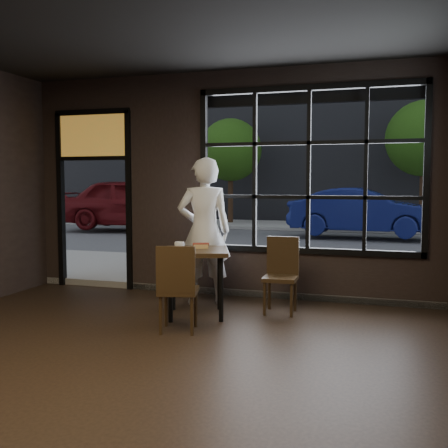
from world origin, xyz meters
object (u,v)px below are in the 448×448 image
(chair_near, at_px, (178,288))
(man, at_px, (204,231))
(navy_car, at_px, (363,212))
(cafe_table, at_px, (196,282))

(chair_near, distance_m, man, 1.42)
(navy_car, bearing_deg, man, 171.68)
(cafe_table, distance_m, navy_car, 9.56)
(cafe_table, distance_m, man, 0.87)
(man, distance_m, navy_car, 8.94)
(cafe_table, height_order, chair_near, chair_near)
(cafe_table, bearing_deg, chair_near, -105.86)
(man, height_order, navy_car, man)
(chair_near, xyz_separation_m, man, (-0.16, 1.32, 0.50))
(chair_near, bearing_deg, cafe_table, -99.75)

